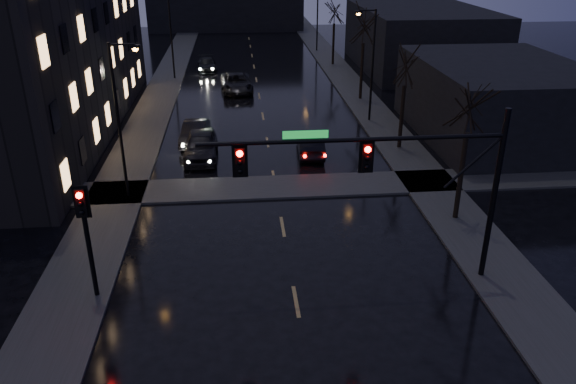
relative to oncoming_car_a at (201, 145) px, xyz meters
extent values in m
cube|color=#2D2D2B|center=(-4.26, 11.57, -0.79)|extent=(3.00, 140.00, 0.12)
cube|color=#2D2D2B|center=(12.74, 11.57, -0.79)|extent=(3.00, 140.00, 0.12)
cube|color=#2D2D2B|center=(4.24, -4.93, -0.79)|extent=(40.00, 3.00, 0.12)
cube|color=black|center=(-12.26, 6.57, 5.15)|extent=(12.00, 30.00, 12.00)
cube|color=black|center=(19.74, 2.57, 1.65)|extent=(10.00, 14.00, 5.00)
cube|color=black|center=(21.24, 24.57, 2.15)|extent=(12.00, 18.00, 6.00)
cube|color=black|center=(1.24, 54.57, 3.15)|extent=(22.00, 10.00, 8.00)
cylinder|color=black|center=(11.84, -14.43, 2.65)|extent=(0.22, 0.22, 7.00)
cylinder|color=black|center=(6.34, -14.43, 5.15)|extent=(11.00, 0.16, 0.16)
cylinder|color=black|center=(10.84, -14.43, 4.15)|extent=(2.05, 0.10, 2.05)
cube|color=#0C591E|center=(4.64, -14.43, 5.40)|extent=(1.60, 0.04, 0.28)
cube|color=black|center=(2.34, -14.43, 4.50)|extent=(0.35, 0.28, 1.05)
sphere|color=#FF0705|center=(2.34, -14.59, 4.83)|extent=(0.22, 0.22, 0.22)
cube|color=black|center=(6.84, -14.43, 4.50)|extent=(0.35, 0.28, 1.05)
sphere|color=#FF0705|center=(6.84, -14.59, 4.83)|extent=(0.22, 0.22, 0.22)
cylinder|color=black|center=(-3.26, -14.43, 1.35)|extent=(0.18, 0.18, 4.40)
cube|color=black|center=(-3.26, -14.43, 3.15)|extent=(0.35, 0.28, 1.05)
sphere|color=#FF0705|center=(-3.26, -14.59, 3.48)|extent=(0.22, 0.22, 0.22)
cylinder|color=black|center=(12.64, -9.43, 1.35)|extent=(0.24, 0.24, 4.40)
cylinder|color=black|center=(12.64, 0.57, 1.22)|extent=(0.24, 0.24, 4.12)
cylinder|color=black|center=(12.64, 12.57, 1.49)|extent=(0.24, 0.24, 4.68)
cylinder|color=black|center=(12.64, 26.57, 1.30)|extent=(0.24, 0.24, 4.29)
cylinder|color=black|center=(-3.56, -5.43, 3.15)|extent=(0.16, 0.16, 8.00)
cylinder|color=black|center=(-2.96, -5.43, 7.05)|extent=(1.20, 0.10, 0.10)
cube|color=black|center=(-2.36, -5.43, 6.95)|extent=(0.50, 0.25, 0.15)
sphere|color=orange|center=(-2.36, -5.43, 6.85)|extent=(0.28, 0.28, 0.28)
cylinder|color=black|center=(-3.56, 21.57, 3.15)|extent=(0.16, 0.16, 8.00)
cylinder|color=black|center=(12.04, 6.57, 3.15)|extent=(0.16, 0.16, 8.00)
cylinder|color=black|center=(11.44, 6.57, 7.05)|extent=(1.20, 0.10, 0.10)
cube|color=black|center=(10.84, 6.57, 6.95)|extent=(0.50, 0.25, 0.15)
sphere|color=orange|center=(10.84, 6.57, 6.85)|extent=(0.28, 0.28, 0.28)
cylinder|color=black|center=(12.04, 34.57, 3.15)|extent=(0.16, 0.16, 8.00)
imported|color=black|center=(0.00, 0.00, 0.00)|extent=(2.01, 4.97, 1.69)
imported|color=black|center=(-0.52, 2.85, -0.13)|extent=(1.90, 4.45, 1.43)
imported|color=black|center=(2.35, 16.33, -0.07)|extent=(2.97, 5.75, 1.55)
imported|color=black|center=(-0.57, 25.02, -0.20)|extent=(2.22, 4.62, 1.30)
imported|color=black|center=(6.79, 0.13, -0.12)|extent=(1.75, 4.47, 1.45)
camera|label=1|loc=(2.33, -32.79, 11.66)|focal=35.00mm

